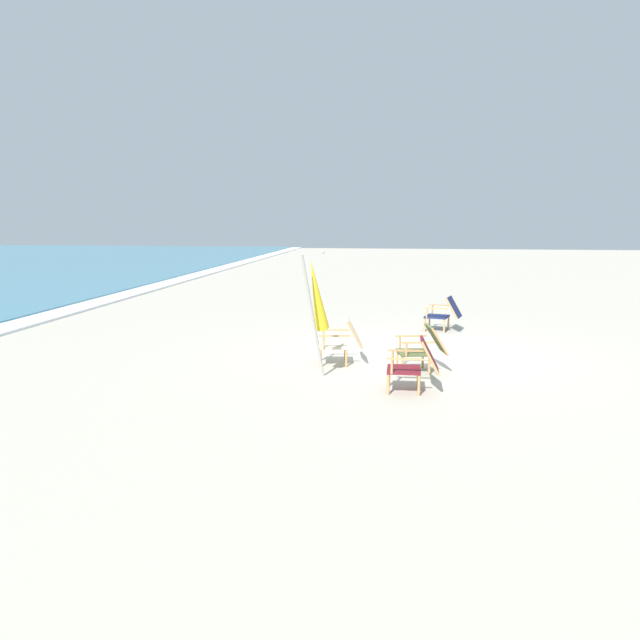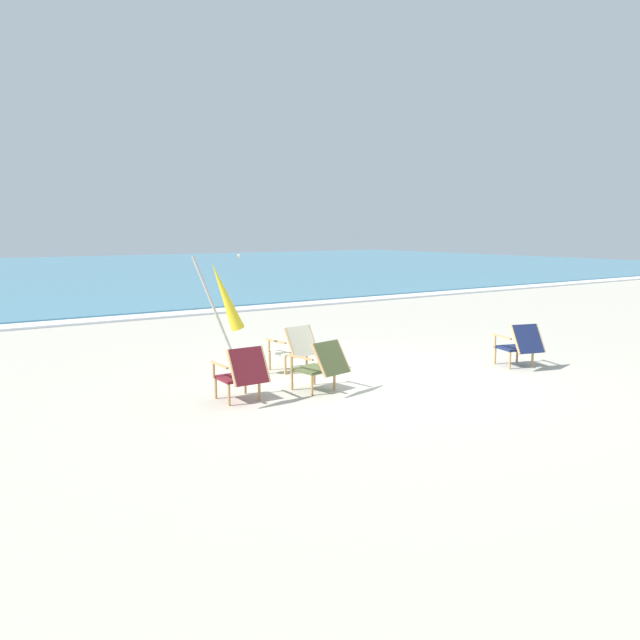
# 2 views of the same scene
# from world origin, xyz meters

# --- Properties ---
(ground_plane) EXTENTS (80.00, 80.00, 0.00)m
(ground_plane) POSITION_xyz_m (0.00, 0.00, 0.00)
(ground_plane) COLOR #B7AF9E
(beach_chair_back_left) EXTENTS (0.67, 0.81, 0.79)m
(beach_chair_back_left) POSITION_xyz_m (-0.93, 1.33, 0.42)
(beach_chair_back_left) COLOR beige
(beach_chair_back_left) RESTS_ON ground
(beach_chair_mid_center) EXTENTS (0.71, 0.87, 0.77)m
(beach_chair_mid_center) POSITION_xyz_m (-1.30, -0.03, 0.42)
(beach_chair_mid_center) COLOR #515B33
(beach_chair_mid_center) RESTS_ON ground
(beach_chair_front_right) EXTENTS (0.75, 0.89, 0.78)m
(beach_chair_front_right) POSITION_xyz_m (2.49, -0.60, 0.42)
(beach_chair_front_right) COLOR #19234C
(beach_chair_front_right) RESTS_ON ground
(beach_chair_back_right) EXTENTS (0.60, 0.74, 0.79)m
(beach_chair_back_right) POSITION_xyz_m (-2.52, 0.12, 0.42)
(beach_chair_back_right) COLOR maroon
(beach_chair_back_right) RESTS_ON ground
(umbrella_furled_yellow) EXTENTS (0.82, 0.40, 2.00)m
(umbrella_furled_yellow) POSITION_xyz_m (-2.05, 1.63, 1.31)
(umbrella_furled_yellow) COLOR #B7B2A8
(umbrella_furled_yellow) RESTS_ON ground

